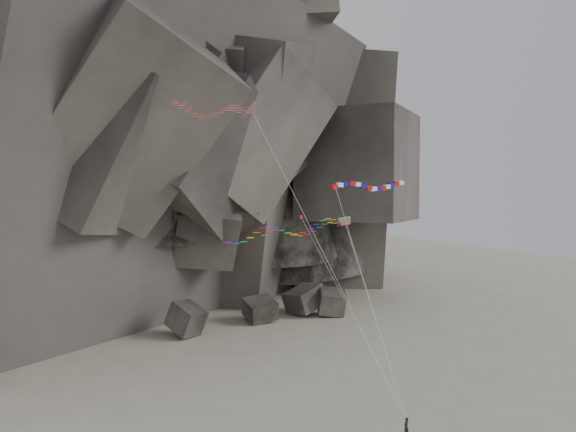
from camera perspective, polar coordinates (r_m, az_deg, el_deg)
ground at (r=63.47m, az=3.49°, el=-19.53°), size 260.00×260.00×0.00m
headland at (r=122.20m, az=-17.49°, el=11.83°), size 110.00×70.00×84.00m
boulder_field at (r=90.84m, az=-10.40°, el=-10.90°), size 71.96×17.20×6.43m
kite_flyer at (r=59.81m, az=11.92°, el=-20.08°), size 0.80×0.60×2.10m
delta_kite at (r=57.41m, az=-7.90°, el=10.69°), size 18.66×15.06×31.77m
banner_kite at (r=62.64m, az=8.30°, el=2.95°), size 10.20×9.37×23.19m
parafoil_kite at (r=55.94m, az=-0.36°, el=-1.47°), size 15.27×9.21×19.46m
pennant_kite at (r=59.53m, az=3.54°, el=-4.36°), size 4.69×11.74×19.47m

